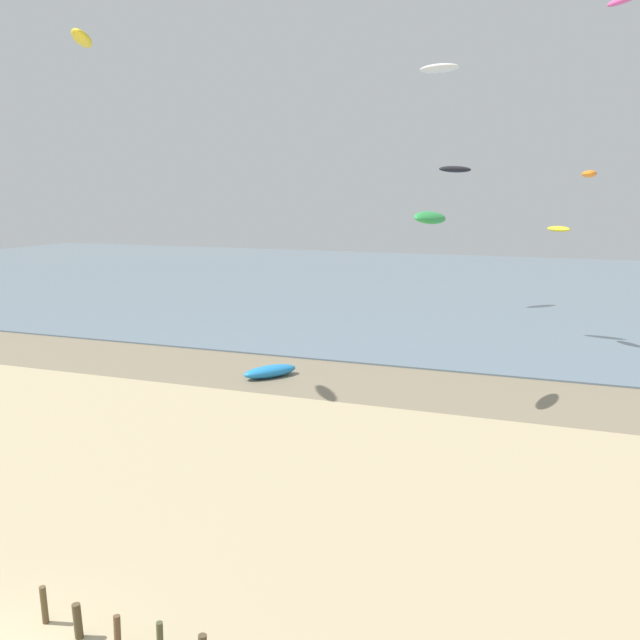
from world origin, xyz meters
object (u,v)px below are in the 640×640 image
kite_aloft_0 (439,68)px  kite_aloft_2 (589,174)px  grounded_kite (270,371)px  kite_aloft_1 (559,229)px  kite_aloft_5 (82,38)px  kite_aloft_4 (455,169)px  kite_aloft_13 (430,218)px

kite_aloft_0 → kite_aloft_2: size_ratio=1.43×
grounded_kite → kite_aloft_0: bearing=10.7°
kite_aloft_1 → grounded_kite: bearing=-83.7°
kite_aloft_2 → kite_aloft_5: kite_aloft_5 is taller
grounded_kite → kite_aloft_5: kite_aloft_5 is taller
kite_aloft_4 → kite_aloft_13: size_ratio=1.07×
kite_aloft_0 → kite_aloft_5: kite_aloft_0 is taller
grounded_kite → kite_aloft_2: size_ratio=1.65×
kite_aloft_4 → kite_aloft_5: size_ratio=1.07×
kite_aloft_1 → kite_aloft_4: (-8.72, 12.61, 4.04)m
kite_aloft_4 → kite_aloft_5: 33.67m
kite_aloft_2 → grounded_kite: bearing=-96.1°
kite_aloft_0 → kite_aloft_5: size_ratio=0.91×
grounded_kite → kite_aloft_13: size_ratio=1.06×
kite_aloft_5 → kite_aloft_2: bearing=66.8°
kite_aloft_5 → kite_aloft_0: bearing=110.6°
kite_aloft_0 → kite_aloft_13: kite_aloft_0 is taller
kite_aloft_4 → kite_aloft_5: kite_aloft_5 is taller
kite_aloft_13 → kite_aloft_0: bearing=21.9°
kite_aloft_0 → kite_aloft_4: (-1.11, 13.06, -5.77)m
kite_aloft_13 → kite_aloft_2: bearing=-74.6°
kite_aloft_0 → kite_aloft_1: (7.61, 0.44, -9.81)m
grounded_kite → kite_aloft_5: size_ratio=1.05×
kite_aloft_0 → kite_aloft_4: bearing=-72.5°
kite_aloft_0 → kite_aloft_2: (9.19, -13.71, -6.81)m
grounded_kite → kite_aloft_4: kite_aloft_4 is taller
kite_aloft_5 → kite_aloft_13: kite_aloft_5 is taller
kite_aloft_2 → kite_aloft_5: (-21.63, -4.55, 6.02)m
kite_aloft_2 → kite_aloft_13: kite_aloft_2 is taller
kite_aloft_2 → kite_aloft_1: bearing=-176.9°
grounded_kite → kite_aloft_13: kite_aloft_13 is taller
kite_aloft_0 → kite_aloft_4: 14.32m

